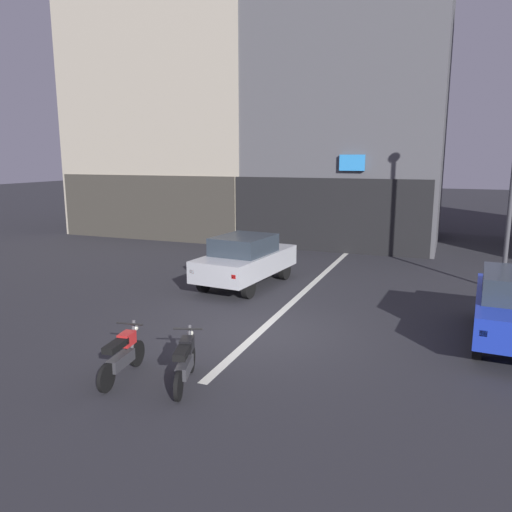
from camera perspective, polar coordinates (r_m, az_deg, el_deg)
ground_plane at (r=11.99m, az=0.48°, el=-8.64°), size 120.00×120.00×0.00m
lane_centre_line at (r=17.50m, az=7.47°, el=-2.30°), size 0.20×18.00×0.01m
building_corner_left at (r=29.02m, az=-8.32°, el=17.23°), size 10.11×8.37×14.32m
building_mid_block at (r=25.82m, az=10.72°, el=17.64°), size 8.93×8.36×14.09m
car_silver_crossing_near at (r=15.91m, az=-1.19°, el=-0.32°), size 2.19×4.26×1.64m
motorcycle_red_row_leftmost at (r=9.79m, az=-15.06°, el=-10.87°), size 0.55×1.67×0.98m
motorcycle_black_row_left_mid at (r=9.28m, az=-8.13°, el=-11.84°), size 0.66×1.61×0.98m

